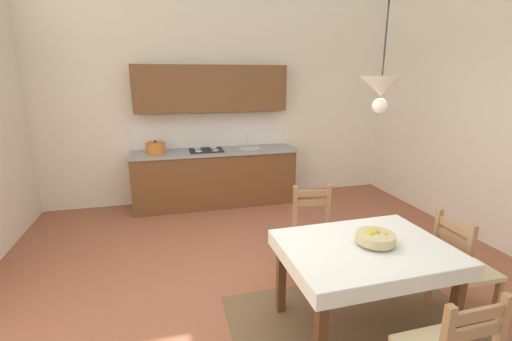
{
  "coord_description": "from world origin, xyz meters",
  "views": [
    {
      "loc": [
        -0.94,
        -2.79,
        2.03
      ],
      "look_at": [
        0.02,
        0.93,
        1.0
      ],
      "focal_mm": 24.68,
      "sensor_mm": 36.0,
      "label": 1
    }
  ],
  "objects_px": {
    "dining_table": "(364,261)",
    "pendant_lamp": "(381,87)",
    "fruit_bowl": "(375,238)",
    "dining_chair_window_side": "(462,269)",
    "kitchen_cabinetry": "(214,152)",
    "dining_chair_kitchen_side": "(314,234)"
  },
  "relations": [
    {
      "from": "dining_table",
      "to": "pendant_lamp",
      "type": "distance_m",
      "value": 1.34
    },
    {
      "from": "dining_table",
      "to": "pendant_lamp",
      "type": "xyz_separation_m",
      "value": [
        0.07,
        0.09,
        1.33
      ]
    },
    {
      "from": "dining_table",
      "to": "fruit_bowl",
      "type": "relative_size",
      "value": 4.37
    },
    {
      "from": "dining_chair_window_side",
      "to": "pendant_lamp",
      "type": "xyz_separation_m",
      "value": [
        -0.85,
        0.14,
        1.51
      ]
    },
    {
      "from": "kitchen_cabinetry",
      "to": "dining_chair_kitchen_side",
      "type": "distance_m",
      "value": 2.52
    },
    {
      "from": "kitchen_cabinetry",
      "to": "dining_table",
      "type": "bearing_deg",
      "value": -77.47
    },
    {
      "from": "kitchen_cabinetry",
      "to": "dining_table",
      "type": "distance_m",
      "value": 3.38
    },
    {
      "from": "kitchen_cabinetry",
      "to": "dining_chair_window_side",
      "type": "bearing_deg",
      "value": -63.7
    },
    {
      "from": "kitchen_cabinetry",
      "to": "dining_chair_kitchen_side",
      "type": "xyz_separation_m",
      "value": [
        0.7,
        -2.39,
        -0.41
      ]
    },
    {
      "from": "dining_table",
      "to": "dining_chair_kitchen_side",
      "type": "bearing_deg",
      "value": 91.64
    },
    {
      "from": "kitchen_cabinetry",
      "to": "pendant_lamp",
      "type": "height_order",
      "value": "pendant_lamp"
    },
    {
      "from": "dining_chair_kitchen_side",
      "to": "dining_chair_window_side",
      "type": "distance_m",
      "value": 1.34
    },
    {
      "from": "dining_chair_kitchen_side",
      "to": "dining_chair_window_side",
      "type": "height_order",
      "value": "same"
    },
    {
      "from": "dining_table",
      "to": "dining_chair_window_side",
      "type": "relative_size",
      "value": 1.41
    },
    {
      "from": "dining_table",
      "to": "pendant_lamp",
      "type": "bearing_deg",
      "value": 51.48
    },
    {
      "from": "dining_chair_kitchen_side",
      "to": "pendant_lamp",
      "type": "bearing_deg",
      "value": -83.28
    },
    {
      "from": "fruit_bowl",
      "to": "dining_chair_window_side",
      "type": "bearing_deg",
      "value": -3.23
    },
    {
      "from": "dining_chair_kitchen_side",
      "to": "dining_chair_window_side",
      "type": "bearing_deg",
      "value": -45.18
    },
    {
      "from": "dining_chair_kitchen_side",
      "to": "fruit_bowl",
      "type": "distance_m",
      "value": 0.98
    },
    {
      "from": "dining_table",
      "to": "dining_chair_window_side",
      "type": "distance_m",
      "value": 0.94
    },
    {
      "from": "dining_chair_window_side",
      "to": "dining_table",
      "type": "bearing_deg",
      "value": 176.94
    },
    {
      "from": "dining_table",
      "to": "dining_chair_window_side",
      "type": "height_order",
      "value": "dining_chair_window_side"
    }
  ]
}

